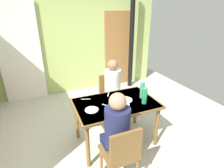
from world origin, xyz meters
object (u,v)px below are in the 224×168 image
person_far_diner (113,83)px  water_bottle_green_far (145,95)px  serving_bowl_center (124,106)px  person_near_diner (117,126)px  dining_table (116,107)px  chair_near_diner (121,153)px  chair_far_diner (110,94)px  water_bottle_green_near (142,90)px

person_far_diner → water_bottle_green_far: (0.17, -0.80, 0.08)m
person_far_diner → serving_bowl_center: size_ratio=4.53×
serving_bowl_center → water_bottle_green_far: bearing=-0.3°
person_near_diner → serving_bowl_center: (0.31, 0.44, -0.03)m
dining_table → water_bottle_green_far: 0.48m
person_near_diner → person_far_diner: (0.48, 1.24, 0.00)m
chair_near_diner → chair_far_diner: same height
chair_far_diner → water_bottle_green_far: bearing=100.3°
person_far_diner → serving_bowl_center: person_far_diner is taller
dining_table → chair_near_diner: chair_near_diner is taller
dining_table → person_far_diner: 0.67m
dining_table → water_bottle_green_near: bearing=-1.9°
chair_near_diner → person_far_diner: (0.48, 1.38, 0.28)m
water_bottle_green_far → water_bottle_green_near: bearing=69.0°
chair_near_diner → person_near_diner: size_ratio=1.13×
serving_bowl_center → dining_table: bearing=103.1°
person_near_diner → water_bottle_green_far: size_ratio=2.74×
chair_near_diner → person_near_diner: bearing=90.0°
dining_table → water_bottle_green_near: 0.51m
person_far_diner → water_bottle_green_far: person_far_diner is taller
dining_table → person_far_diner: bearing=70.7°
person_far_diner → water_bottle_green_far: 0.82m
chair_far_diner → serving_bowl_center: (-0.17, -0.94, 0.26)m
person_far_diner → water_bottle_green_near: 0.68m
person_far_diner → water_bottle_green_near: (0.24, -0.63, 0.09)m
person_near_diner → person_far_diner: bearing=68.8°
chair_near_diner → person_far_diner: 1.48m
person_far_diner → water_bottle_green_far: bearing=102.1°
dining_table → water_bottle_green_near: water_bottle_green_near is taller
serving_bowl_center → chair_near_diner: bearing=-118.0°
dining_table → chair_far_diner: chair_far_diner is taller
chair_near_diner → serving_bowl_center: chair_near_diner is taller
chair_far_diner → person_far_diner: size_ratio=1.13×
chair_far_diner → water_bottle_green_far: size_ratio=3.09×
chair_near_diner → chair_far_diner: bearing=72.4°
water_bottle_green_near → serving_bowl_center: water_bottle_green_near is taller
water_bottle_green_far → serving_bowl_center: (-0.35, 0.00, -0.10)m
serving_bowl_center → chair_far_diner: bearing=79.4°
dining_table → water_bottle_green_near: size_ratio=4.15×
dining_table → person_near_diner: person_near_diner is taller
chair_far_diner → serving_bowl_center: bearing=79.4°
water_bottle_green_near → water_bottle_green_far: bearing=-111.0°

